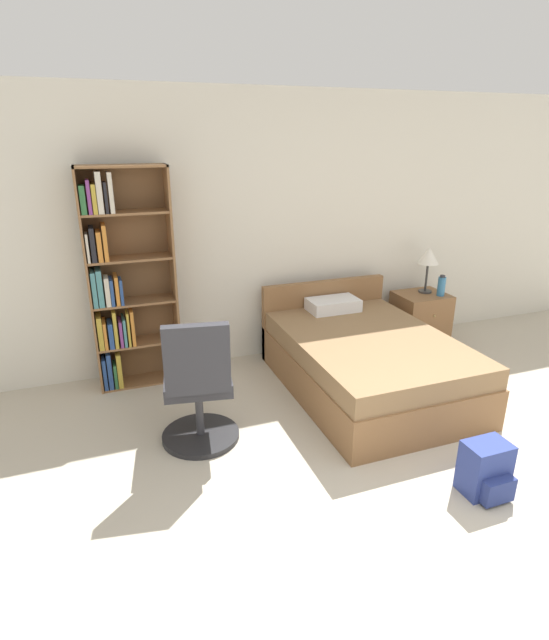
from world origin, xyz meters
The scene contains 9 objects.
ground_plane centered at (0.00, 0.00, 0.00)m, with size 14.00×14.00×0.00m, color #BCB29E.
wall_back centered at (0.00, 3.23, 1.30)m, with size 9.00×0.06×2.60m.
bookshelf centered at (-1.58, 2.99, 0.97)m, with size 0.74×0.28×1.96m.
bed centered at (0.41, 2.16, 0.28)m, with size 1.34×1.93×0.78m.
office_chair centered at (-1.18, 1.78, 0.46)m, with size 0.59×0.65×1.03m.
nightstand centered at (1.51, 2.86, 0.29)m, with size 0.53×0.48×0.57m.
table_lamp centered at (1.57, 2.91, 0.96)m, with size 0.22×0.22×0.49m.
water_bottle centered at (1.65, 2.75, 0.68)m, with size 0.08×0.08×0.22m.
backpack_blue centered at (0.43, 0.62, 0.17)m, with size 0.29×0.27×0.36m.
Camera 1 is at (-1.76, -1.40, 2.19)m, focal length 28.00 mm.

